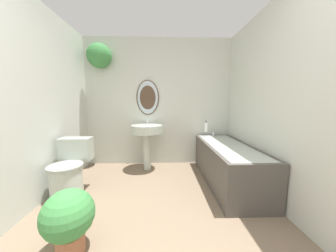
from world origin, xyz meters
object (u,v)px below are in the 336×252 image
object	(u,v)px
pedestal_sink	(147,134)
bathtub	(227,163)
shampoo_bottle	(206,127)
toilet	(70,172)
potted_plant	(69,218)

from	to	relation	value
pedestal_sink	bathtub	xyz separation A→B (m)	(1.25, -0.55, -0.34)
shampoo_bottle	bathtub	bearing A→B (deg)	-78.34
toilet	pedestal_sink	xyz separation A→B (m)	(0.91, 0.87, 0.33)
toilet	bathtub	bearing A→B (deg)	8.46
bathtub	shampoo_bottle	bearing A→B (deg)	101.66
toilet	bathtub	world-z (taller)	toilet
bathtub	shampoo_bottle	xyz separation A→B (m)	(-0.15, 0.72, 0.45)
toilet	shampoo_bottle	distance (m)	2.30
toilet	potted_plant	world-z (taller)	toilet
toilet	bathtub	distance (m)	2.18
pedestal_sink	bathtub	size ratio (longest dim) A/B	0.55
bathtub	potted_plant	distance (m)	2.07
pedestal_sink	shampoo_bottle	size ratio (longest dim) A/B	4.44
toilet	shampoo_bottle	xyz separation A→B (m)	(2.00, 1.04, 0.43)
pedestal_sink	potted_plant	world-z (taller)	pedestal_sink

